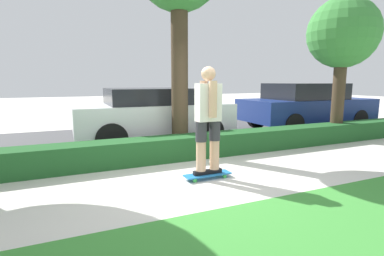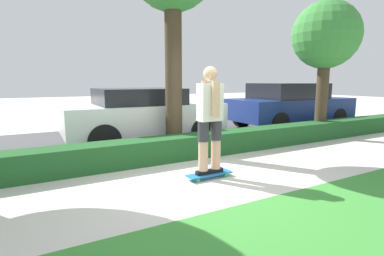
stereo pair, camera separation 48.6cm
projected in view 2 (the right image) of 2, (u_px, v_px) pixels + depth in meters
The scene contains 8 objects.
ground_plane at pixel (207, 182), 4.91m from camera, with size 60.00×60.00×0.00m, color beige.
street_asphalt at pixel (128, 139), 8.53m from camera, with size 18.42×5.00×0.01m.
hedge_row at pixel (166, 149), 6.25m from camera, with size 18.42×0.60×0.49m.
skateboard at pixel (209, 174), 5.12m from camera, with size 0.82×0.24×0.08m.
skater_person at pixel (210, 118), 4.97m from camera, with size 0.51×0.46×1.80m.
tree_far at pixel (326, 37), 8.40m from camera, with size 1.87×1.87×3.87m.
parked_car_middle at pixel (142, 114), 7.81m from camera, with size 4.03×2.02×1.46m.
parked_car_rear at pixel (289, 104), 10.58m from camera, with size 4.60×2.03×1.57m.
Camera 2 is at (-2.52, -3.99, 1.64)m, focal length 28.00 mm.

